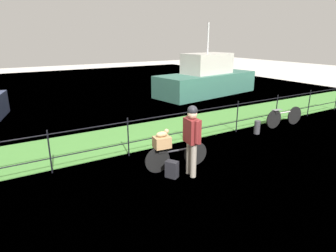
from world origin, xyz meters
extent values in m
plane|color=beige|center=(0.00, 0.00, 0.00)|extent=(60.00, 60.00, 0.00)
cube|color=#478438|center=(0.00, 3.17, 0.01)|extent=(27.00, 2.40, 0.03)
plane|color=slate|center=(0.00, 9.91, 0.00)|extent=(30.00, 30.00, 0.00)
cylinder|color=black|center=(-3.00, 1.81, 0.54)|extent=(0.04, 0.04, 1.08)
cylinder|color=black|center=(-1.00, 1.81, 0.54)|extent=(0.04, 0.04, 1.08)
cylinder|color=black|center=(1.00, 1.81, 0.54)|extent=(0.04, 0.04, 1.08)
cylinder|color=black|center=(3.00, 1.81, 0.54)|extent=(0.04, 0.04, 1.08)
cylinder|color=black|center=(5.00, 1.81, 0.54)|extent=(0.04, 0.04, 1.08)
cylinder|color=black|center=(7.00, 1.81, 0.54)|extent=(0.04, 0.04, 1.08)
cylinder|color=black|center=(0.00, 1.81, 0.38)|extent=(18.00, 0.03, 0.03)
cylinder|color=black|center=(0.00, 1.81, 0.97)|extent=(18.00, 0.03, 0.03)
cylinder|color=black|center=(0.20, 0.39, 0.31)|extent=(0.62, 0.12, 0.62)
cylinder|color=black|center=(-0.82, 0.52, 0.31)|extent=(0.62, 0.12, 0.62)
cylinder|color=#2D2D33|center=(-0.31, 0.46, 0.48)|extent=(0.81, 0.14, 0.04)
cube|color=black|center=(-0.71, 0.51, 0.52)|extent=(0.21, 0.11, 0.06)
cube|color=slate|center=(-0.71, 0.51, 0.61)|extent=(0.38, 0.20, 0.02)
cube|color=#A87F51|center=(-0.71, 0.51, 0.76)|extent=(0.42, 0.34, 0.27)
ellipsoid|color=tan|center=(-0.71, 0.51, 0.95)|extent=(0.30, 0.17, 0.13)
sphere|color=tan|center=(-0.59, 0.49, 1.01)|extent=(0.11, 0.11, 0.11)
cylinder|color=gray|center=(-0.21, 0.09, 0.41)|extent=(0.14, 0.14, 0.82)
cylinder|color=gray|center=(-0.23, -0.11, 0.41)|extent=(0.14, 0.14, 0.82)
cube|color=maroon|center=(-0.22, -0.01, 1.10)|extent=(0.31, 0.43, 0.56)
cylinder|color=maroon|center=(-0.19, 0.21, 1.13)|extent=(0.10, 0.10, 0.50)
cylinder|color=maroon|center=(-0.25, -0.23, 1.13)|extent=(0.10, 0.10, 0.50)
sphere|color=tan|center=(-0.22, -0.01, 1.49)|extent=(0.22, 0.22, 0.22)
sphere|color=black|center=(-0.22, -0.01, 1.57)|extent=(0.23, 0.23, 0.23)
cube|color=black|center=(-0.66, 0.13, 0.20)|extent=(0.29, 0.33, 0.40)
cylinder|color=#38383D|center=(3.45, 1.31, 0.23)|extent=(0.20, 0.20, 0.45)
cylinder|color=black|center=(5.50, 1.37, 0.33)|extent=(0.67, 0.09, 0.67)
cylinder|color=black|center=(4.44, 1.44, 0.33)|extent=(0.67, 0.09, 0.67)
cylinder|color=#BCB7B2|center=(4.97, 1.41, 0.52)|extent=(0.83, 0.10, 0.04)
cube|color=black|center=(4.56, 1.43, 0.57)|extent=(0.21, 0.10, 0.06)
cube|color=slate|center=(4.56, 1.43, 0.66)|extent=(0.37, 0.18, 0.02)
cube|color=#336656|center=(6.42, 7.75, 0.59)|extent=(6.39, 3.14, 1.17)
cube|color=#B7B2A8|center=(6.42, 7.75, 1.72)|extent=(2.90, 1.95, 1.10)
cylinder|color=#B2B2B2|center=(6.42, 7.75, 3.07)|extent=(0.10, 0.10, 1.60)
camera|label=1|loc=(-3.89, -4.99, 3.12)|focal=30.78mm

